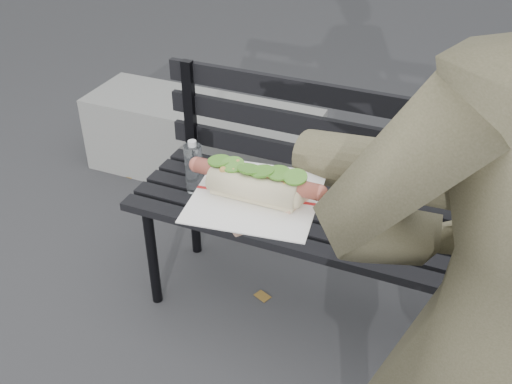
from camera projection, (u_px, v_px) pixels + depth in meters
park_bench at (342, 198)px, 2.08m from camera, size 1.50×0.44×0.88m
concrete_block at (202, 140)px, 3.09m from camera, size 1.20×0.40×0.40m
person at (506, 360)px, 0.99m from camera, size 0.79×0.66×1.84m
held_hotdog at (398, 183)px, 0.87m from camera, size 0.64×0.30×0.20m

